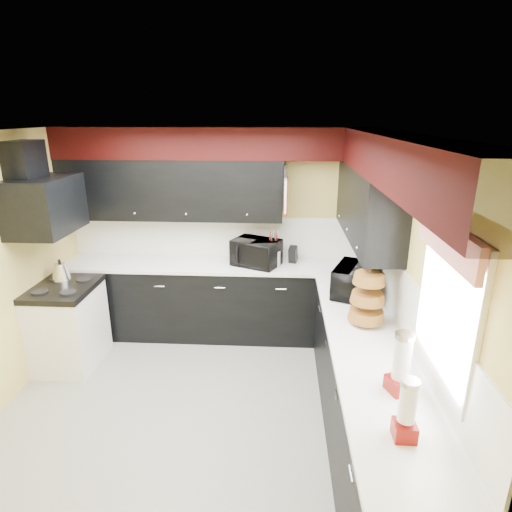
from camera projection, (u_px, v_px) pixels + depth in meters
The scene contains 33 objects.
ground at pixel (193, 411), 3.99m from camera, with size 3.60×3.60×0.00m, color gray.
wall_back at pixel (217, 232), 5.30m from camera, with size 3.60×0.06×2.50m, color #E0C666.
wall_right at pixel (404, 293), 3.49m from camera, with size 0.06×3.60×2.50m, color #E0C666.
ceiling at pixel (178, 133), 3.20m from camera, with size 3.60×3.60×0.06m, color white.
cab_back at pixel (216, 301), 5.27m from camera, with size 3.60×0.60×0.90m, color black.
cab_right at pixel (366, 397), 3.48m from camera, with size 0.60×3.00×0.90m, color black.
counter_back at pixel (215, 265), 5.12m from camera, with size 3.62×0.64×0.04m, color white.
counter_right at pixel (371, 346), 3.33m from camera, with size 0.64×3.02×0.04m, color white.
splash_back at pixel (217, 236), 5.31m from camera, with size 3.60×0.02×0.50m, color white.
splash_right at pixel (402, 299), 3.51m from camera, with size 0.02×3.60×0.50m, color white.
upper_back at pixel (171, 189), 4.98m from camera, with size 2.60×0.35×0.70m, color black.
upper_right at pixel (367, 204), 4.18m from camera, with size 0.35×1.80×0.70m, color black.
soffit_back at pixel (212, 143), 4.79m from camera, with size 3.60×0.36×0.35m, color black.
soffit_right at pixel (402, 161), 2.99m from camera, with size 0.36×3.24×0.35m, color black.
stove at pixel (69, 327), 4.65m from camera, with size 0.60×0.75×0.86m, color white.
cooktop at pixel (63, 288), 4.50m from camera, with size 0.62×0.77×0.06m, color black.
hood at pixel (45, 205), 4.22m from camera, with size 0.50×0.78×0.55m, color black.
hood_duct at pixel (25, 162), 4.10m from camera, with size 0.24×0.40×0.40m, color black.
window at pixel (448, 306), 2.55m from camera, with size 0.03×0.86×0.96m, color white, non-canonical shape.
valance at pixel (448, 242), 2.42m from camera, with size 0.04×0.88×0.20m, color red.
pan_top at pixel (285, 174), 4.78m from camera, with size 0.03×0.22×0.40m, color black, non-canonical shape.
pan_mid at pixel (285, 198), 4.73m from camera, with size 0.03×0.28×0.46m, color black, non-canonical shape.
pan_low at pixel (284, 196), 4.99m from camera, with size 0.03×0.24×0.42m, color black, non-canonical shape.
cut_board at pixel (286, 196), 4.60m from camera, with size 0.03×0.26×0.35m, color white.
baskets at pixel (368, 297), 3.58m from camera, with size 0.27×0.27×0.50m, color brown, non-canonical shape.
deco_plate at pixel (430, 175), 2.85m from camera, with size 0.03×0.24×0.24m, color white, non-canonical shape.
toaster_oven at pixel (256, 252), 5.01m from camera, with size 0.53×0.44×0.30m, color black.
microwave at pixel (355, 281), 4.18m from camera, with size 0.53×0.36×0.30m, color black.
utensil_crock at pixel (273, 258), 5.01m from camera, with size 0.17×0.17×0.18m, color silver.
knife_block at pixel (293, 255), 5.10m from camera, with size 0.09×0.12×0.20m, color black.
kettle at pixel (61, 271), 4.65m from camera, with size 0.20×0.20×0.18m, color #B7B7BB, non-canonical shape.
dispenser_a at pixel (401, 365), 2.70m from camera, with size 0.14×0.14×0.39m, color #5D0800, non-canonical shape.
dispenser_b at pixel (407, 413), 2.31m from camera, with size 0.12×0.12×0.33m, color maroon, non-canonical shape.
Camera 1 is at (0.78, -3.28, 2.64)m, focal length 30.00 mm.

